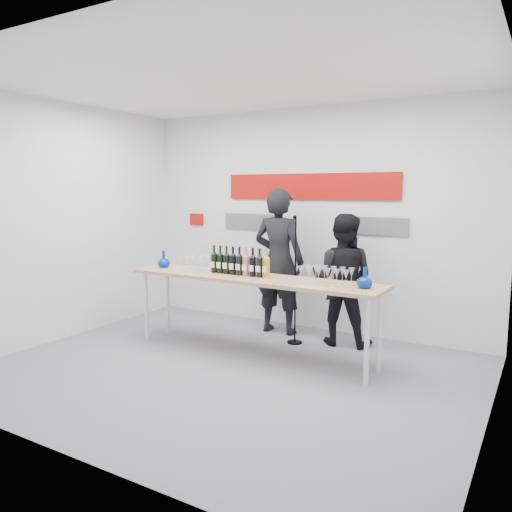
# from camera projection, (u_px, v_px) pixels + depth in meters

# --- Properties ---
(ground) EXTENTS (5.00, 5.00, 0.00)m
(ground) POSITION_uv_depth(u_px,v_px,m) (228.00, 371.00, 5.28)
(ground) COLOR slate
(ground) RESTS_ON ground
(back_wall) EXTENTS (5.00, 0.04, 3.00)m
(back_wall) POSITION_uv_depth(u_px,v_px,m) (309.00, 220.00, 6.79)
(back_wall) COLOR silver
(back_wall) RESTS_ON ground
(signage) EXTENTS (3.38, 0.02, 0.79)m
(signage) POSITION_uv_depth(u_px,v_px,m) (305.00, 197.00, 6.75)
(signage) COLOR #A50E07
(signage) RESTS_ON back_wall
(tasting_table) EXTENTS (3.08, 0.63, 0.92)m
(tasting_table) POSITION_uv_depth(u_px,v_px,m) (252.00, 283.00, 5.69)
(tasting_table) COLOR tan
(tasting_table) RESTS_ON ground
(wine_bottles) EXTENTS (0.80, 0.08, 0.33)m
(wine_bottles) POSITION_uv_depth(u_px,v_px,m) (239.00, 261.00, 5.76)
(wine_bottles) COLOR black
(wine_bottles) RESTS_ON tasting_table
(decanter_left) EXTENTS (0.16, 0.16, 0.21)m
(decanter_left) POSITION_uv_depth(u_px,v_px,m) (164.00, 259.00, 6.35)
(decanter_left) COLOR navy
(decanter_left) RESTS_ON tasting_table
(decanter_right) EXTENTS (0.16, 0.16, 0.21)m
(decanter_right) POSITION_uv_depth(u_px,v_px,m) (365.00, 278.00, 5.01)
(decanter_right) COLOR navy
(decanter_right) RESTS_ON tasting_table
(glasses_left) EXTENTS (0.36, 0.23, 0.18)m
(glasses_left) POSITION_uv_depth(u_px,v_px,m) (194.00, 263.00, 6.09)
(glasses_left) COLOR silver
(glasses_left) RESTS_ON tasting_table
(glasses_right) EXTENTS (0.56, 0.23, 0.18)m
(glasses_right) POSITION_uv_depth(u_px,v_px,m) (326.00, 276.00, 5.21)
(glasses_right) COLOR silver
(glasses_right) RESTS_ON tasting_table
(presenter_left) EXTENTS (0.72, 0.49, 1.93)m
(presenter_left) POSITION_uv_depth(u_px,v_px,m) (279.00, 261.00, 6.60)
(presenter_left) COLOR black
(presenter_left) RESTS_ON ground
(presenter_right) EXTENTS (0.86, 0.71, 1.62)m
(presenter_right) POSITION_uv_depth(u_px,v_px,m) (342.00, 279.00, 6.13)
(presenter_right) COLOR black
(presenter_right) RESTS_ON ground
(mic_stand) EXTENTS (0.19, 0.19, 1.61)m
(mic_stand) POSITION_uv_depth(u_px,v_px,m) (295.00, 305.00, 6.18)
(mic_stand) COLOR black
(mic_stand) RESTS_ON ground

